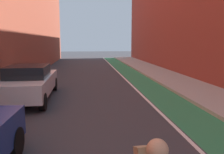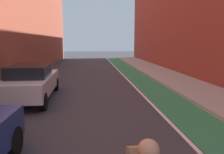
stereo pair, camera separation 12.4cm
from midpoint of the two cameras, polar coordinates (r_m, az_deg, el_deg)
The scene contains 5 objects.
ground_plane at distance 12.49m, azimuth -4.62°, elevation -3.11°, with size 96.88×96.88×0.00m, color #38383D.
bike_lane_paint at distance 14.86m, azimuth 7.30°, elevation -1.26°, with size 1.60×44.04×0.00m, color #2D8451.
lane_divider_stripe at distance 14.67m, azimuth 3.88°, elevation -1.33°, with size 0.12×44.04×0.00m, color white.
sidewalk_right at distance 15.48m, azimuth 15.03°, elevation -0.82°, with size 2.68×44.04×0.14m, color #A8A59E.
parked_sedan_white at distance 10.86m, azimuth -19.74°, elevation -1.15°, with size 1.95×4.79×1.53m.
Camera 1 is at (-0.39, 5.80, 2.54)m, focal length 37.55 mm.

